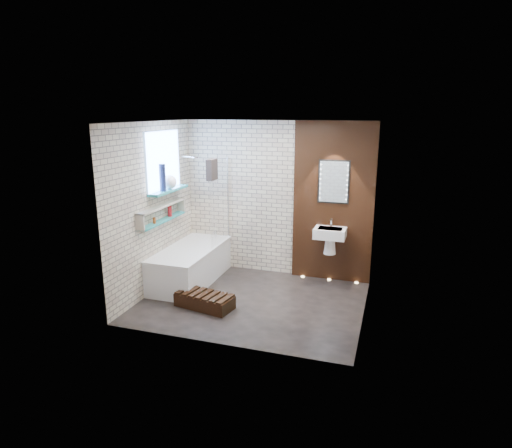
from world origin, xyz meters
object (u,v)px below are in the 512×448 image
(bath_screen, at_px, (220,202))
(led_mirror, at_px, (334,182))
(washbasin, at_px, (330,237))
(bathtub, at_px, (191,264))
(walnut_step, at_px, (205,301))

(bath_screen, distance_m, led_mirror, 1.89)
(bath_screen, xyz_separation_m, washbasin, (1.82, 0.18, -0.49))
(bathtub, height_order, bath_screen, bath_screen)
(led_mirror, bearing_deg, washbasin, -90.00)
(bathtub, height_order, walnut_step, bathtub)
(bathtub, xyz_separation_m, walnut_step, (0.62, -0.85, -0.20))
(bathtub, distance_m, led_mirror, 2.68)
(bath_screen, bearing_deg, bathtub, -128.90)
(bathtub, height_order, led_mirror, led_mirror)
(bathtub, distance_m, walnut_step, 1.08)
(bath_screen, distance_m, walnut_step, 1.78)
(washbasin, xyz_separation_m, walnut_step, (-1.55, -1.48, -0.70))
(washbasin, relative_size, led_mirror, 0.83)
(led_mirror, height_order, walnut_step, led_mirror)
(led_mirror, bearing_deg, bathtub, -160.22)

